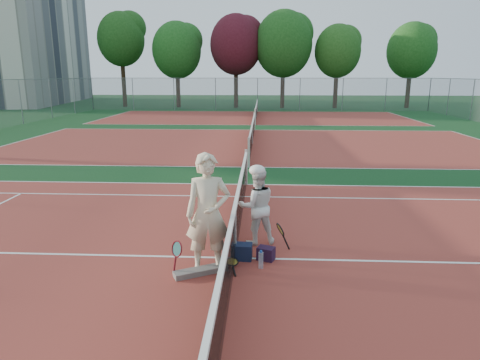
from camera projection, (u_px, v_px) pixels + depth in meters
name	position (u px, v px, depth m)	size (l,w,h in m)	color
ground	(235.00, 258.00, 7.93)	(130.00, 130.00, 0.00)	#0E3616
court_main	(235.00, 258.00, 7.92)	(23.77, 10.97, 0.01)	maroon
court_far_a	(252.00, 144.00, 21.01)	(23.77, 10.97, 0.01)	maroon
court_far_b	(256.00, 117.00, 34.10)	(23.77, 10.97, 0.01)	maroon
net_main	(235.00, 232.00, 7.80)	(0.10, 10.98, 1.02)	black
net_far_a	(252.00, 134.00, 20.89)	(0.10, 10.98, 1.02)	black
net_far_b	(256.00, 111.00, 33.98)	(0.10, 10.98, 1.02)	black
fence_back	(258.00, 94.00, 40.53)	(32.00, 0.06, 3.00)	slate
apartment_block	(21.00, 38.00, 50.19)	(10.00, 22.00, 15.00)	beige
player_a	(208.00, 214.00, 7.18)	(0.75, 0.50, 2.07)	beige
player_b	(257.00, 206.00, 8.48)	(0.75, 0.58, 1.54)	white
racket_red	(177.00, 258.00, 7.22)	(0.16, 0.27, 0.59)	maroon
racket_black_held	(280.00, 237.00, 8.20)	(0.28, 0.27, 0.56)	black
racket_spare	(232.00, 263.00, 7.63)	(0.60, 0.27, 0.09)	black
sports_bag_navy	(242.00, 252.00, 7.85)	(0.38, 0.26, 0.30)	black
sports_bag_purple	(266.00, 254.00, 7.83)	(0.30, 0.21, 0.25)	black
net_cover_canvas	(201.00, 271.00, 7.29)	(0.93, 0.22, 0.10)	#625D59
water_bottle	(261.00, 260.00, 7.48)	(0.09, 0.09, 0.30)	#ADC3DB
tree_back_0	(121.00, 39.00, 44.02)	(4.79, 4.79, 9.62)	#382314
tree_back_1	(177.00, 50.00, 43.45)	(4.97, 4.97, 8.59)	#382314
tree_back_maroon	(236.00, 45.00, 42.78)	(5.19, 5.19, 9.22)	#382314
tree_back_3	(284.00, 44.00, 42.39)	(5.71, 5.71, 9.55)	#382314
tree_back_4	(338.00, 51.00, 42.37)	(4.54, 4.54, 8.19)	#382314
tree_back_5	(412.00, 51.00, 42.58)	(4.82, 4.82, 8.42)	#382314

